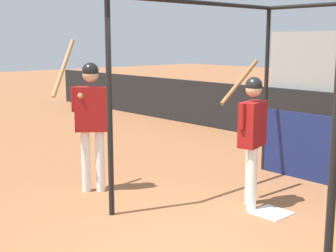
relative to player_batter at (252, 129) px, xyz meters
The scene contains 5 objects.
ground_plane 1.94m from the player_batter, 78.71° to the right, with size 60.00×60.00×0.00m, color #935B38.
batting_cage 1.10m from the player_batter, 62.92° to the left, with size 3.07×3.31×2.78m.
home_plate 1.12m from the player_batter, ahead, with size 0.44×0.44×0.02m.
player_batter is the anchor object (origin of this frame).
player_waiting 2.33m from the player_batter, 148.65° to the right, with size 0.64×0.82×2.24m.
Camera 1 is at (3.42, -3.30, 2.21)m, focal length 50.00 mm.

